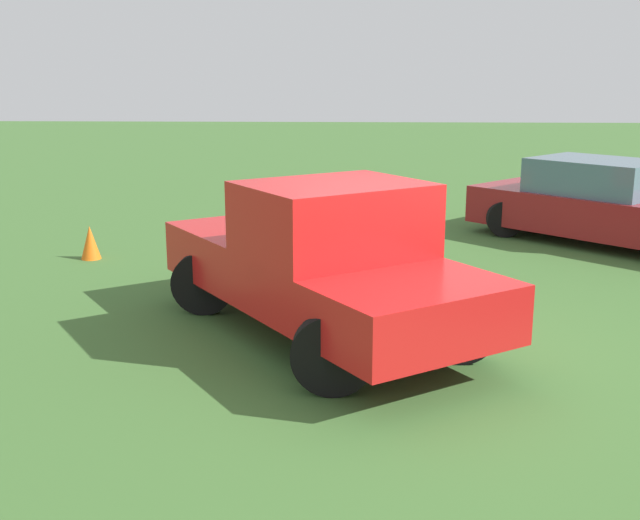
{
  "coord_description": "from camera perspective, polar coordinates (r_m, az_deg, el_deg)",
  "views": [
    {
      "loc": [
        0.62,
        7.95,
        2.98
      ],
      "look_at": [
        1.0,
        -0.64,
        0.9
      ],
      "focal_mm": 43.75,
      "sensor_mm": 36.0,
      "label": 1
    }
  ],
  "objects": [
    {
      "name": "ground_plane",
      "position": [
        8.51,
        6.58,
        -6.98
      ],
      "size": [
        80.0,
        80.0,
        0.0
      ],
      "primitive_type": "plane",
      "color": "#3D662D"
    },
    {
      "name": "sedan_near",
      "position": [
        14.65,
        20.07,
        3.79
      ],
      "size": [
        4.65,
        4.6,
        1.48
      ],
      "rotation": [
        0.0,
        0.0,
        2.37
      ],
      "color": "black",
      "rests_on": "ground_plane"
    },
    {
      "name": "traffic_cone",
      "position": [
        13.22,
        -16.45,
        1.24
      ],
      "size": [
        0.32,
        0.32,
        0.55
      ],
      "primitive_type": "cone",
      "color": "orange",
      "rests_on": "ground_plane"
    },
    {
      "name": "pickup_truck",
      "position": [
        8.73,
        0.42,
        0.1
      ],
      "size": [
        4.21,
        4.93,
        1.82
      ],
      "rotation": [
        0.0,
        0.0,
        5.31
      ],
      "color": "black",
      "rests_on": "ground_plane"
    }
  ]
}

